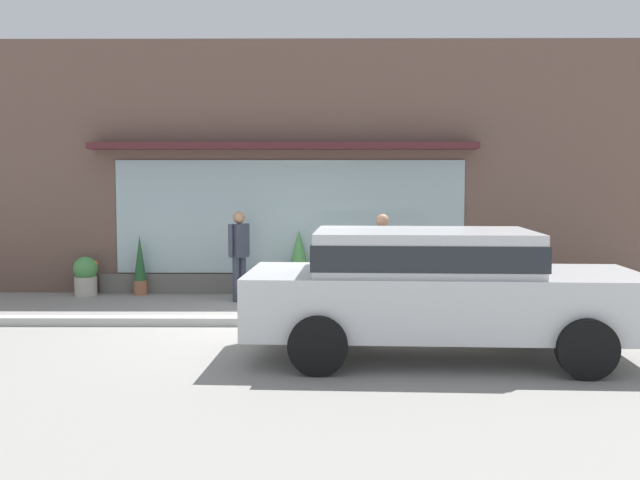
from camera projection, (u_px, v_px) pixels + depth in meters
ground_plane at (273, 323)px, 11.25m from camera, size 60.00×60.00×0.00m
curb_strip at (272, 321)px, 11.05m from camera, size 14.00×0.24×0.12m
storefront at (285, 170)px, 14.25m from camera, size 14.00×0.81×4.66m
fire_hydrant at (341, 291)px, 11.77m from camera, size 0.41×0.37×0.81m
pedestrian_with_handbag at (383, 255)px, 12.26m from camera, size 0.43×0.59×1.55m
pedestrian_passerby at (239, 250)px, 13.17m from camera, size 0.34×0.36×1.56m
parked_car_silver at (436, 284)px, 9.00m from camera, size 4.65×2.21×1.51m
potted_plant_near_hydrant at (140, 266)px, 13.98m from camera, size 0.25×0.25×1.10m
potted_plant_window_right at (510, 277)px, 13.94m from camera, size 0.35×0.35×0.60m
potted_plant_trailing_edge at (299, 264)px, 13.92m from camera, size 0.48×0.48×1.20m
potted_plant_window_center at (376, 280)px, 13.60m from camera, size 0.36×0.36×0.60m
potted_plant_doorstep at (86, 275)px, 13.90m from camera, size 0.43×0.43×0.71m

